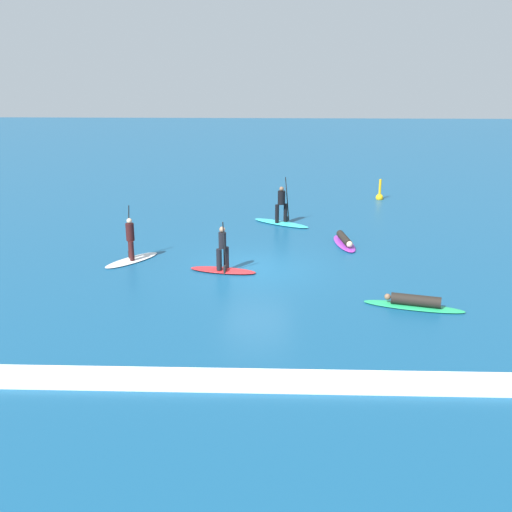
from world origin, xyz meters
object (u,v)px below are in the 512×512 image
object	(u,v)px
surfer_on_red_board	(223,262)
marker_buoy	(380,196)
surfer_on_teal_board	(281,215)
surfer_on_purple_board	(344,241)
surfer_on_green_board	(414,303)
surfer_on_white_board	(131,249)

from	to	relation	value
surfer_on_red_board	marker_buoy	xyz separation A→B (m)	(7.72, 12.44, -0.17)
surfer_on_teal_board	marker_buoy	xyz separation A→B (m)	(5.52, 5.53, -0.23)
surfer_on_purple_board	marker_buoy	distance (m)	9.27
surfer_on_red_board	marker_buoy	distance (m)	14.64
surfer_on_green_board	marker_buoy	bearing A→B (deg)	-80.11
surfer_on_purple_board	surfer_on_teal_board	bearing A→B (deg)	-148.98
surfer_on_purple_board	surfer_on_green_board	bearing A→B (deg)	4.34
surfer_on_green_board	surfer_on_purple_board	bearing A→B (deg)	-62.87
surfer_on_white_board	marker_buoy	distance (m)	16.03
surfer_on_red_board	surfer_on_white_board	world-z (taller)	surfer_on_white_board
surfer_on_red_board	surfer_on_purple_board	bearing A→B (deg)	48.09
surfer_on_green_board	surfer_on_red_board	world-z (taller)	surfer_on_red_board
surfer_on_green_board	surfer_on_purple_board	xyz separation A→B (m)	(-1.49, 6.86, -0.01)
surfer_on_white_board	surfer_on_red_board	bearing A→B (deg)	-69.88
surfer_on_teal_board	marker_buoy	size ratio (longest dim) A/B	2.33
surfer_on_white_board	surfer_on_teal_board	distance (m)	8.22
surfer_on_teal_board	marker_buoy	world-z (taller)	surfer_on_teal_board
surfer_on_green_board	surfer_on_teal_board	bearing A→B (deg)	-52.90
surfer_on_white_board	marker_buoy	bearing A→B (deg)	-7.64
surfer_on_red_board	surfer_on_teal_board	world-z (taller)	surfer_on_teal_board
surfer_on_white_board	surfer_on_purple_board	xyz separation A→B (m)	(8.53, 2.47, -0.32)
surfer_on_red_board	surfer_on_purple_board	distance (m)	6.07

